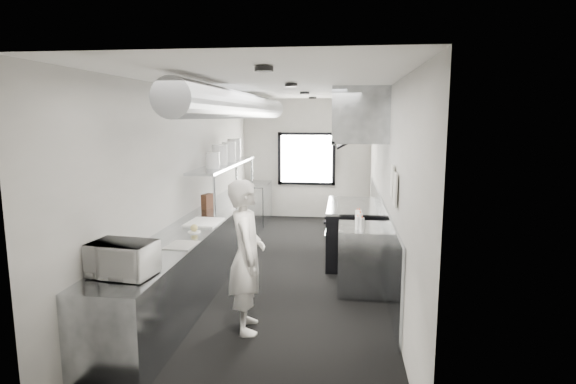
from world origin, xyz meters
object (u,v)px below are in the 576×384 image
(microwave, at_px, (123,259))
(plate_stack_c, at_px, (229,152))
(far_work_table, at_px, (253,203))
(squeeze_bottle_c, at_px, (360,220))
(exhaust_hood, at_px, (359,116))
(deli_tub_a, at_px, (127,256))
(squeeze_bottle_e, at_px, (357,216))
(bottle_station, at_px, (362,259))
(squeeze_bottle_a, at_px, (362,225))
(plate_stack_a, at_px, (213,160))
(plate_stack_d, at_px, (234,149))
(plate_stack_b, at_px, (220,155))
(small_plate, at_px, (194,232))
(prep_counter, at_px, (204,249))
(line_cook, at_px, (247,256))
(cutting_board, at_px, (204,222))
(knife_block, at_px, (207,201))
(squeeze_bottle_d, at_px, (359,217))
(deli_tub_b, at_px, (139,253))
(squeeze_bottle_b, at_px, (358,223))
(pass_shelf, at_px, (225,165))

(microwave, height_order, plate_stack_c, plate_stack_c)
(far_work_table, relative_size, squeeze_bottle_c, 6.13)
(exhaust_hood, relative_size, deli_tub_a, 15.49)
(squeeze_bottle_c, bearing_deg, squeeze_bottle_e, 95.60)
(bottle_station, xyz_separation_m, squeeze_bottle_a, (-0.02, -0.29, 0.54))
(plate_stack_a, xyz_separation_m, plate_stack_d, (-0.03, 1.59, 0.07))
(microwave, relative_size, plate_stack_b, 1.58)
(exhaust_hood, bearing_deg, deli_tub_a, -127.16)
(small_plate, bearing_deg, far_work_table, 91.61)
(prep_counter, bearing_deg, squeeze_bottle_a, -12.26)
(squeeze_bottle_e, bearing_deg, line_cook, -127.10)
(deli_tub_a, distance_m, plate_stack_b, 3.38)
(plate_stack_c, bearing_deg, plate_stack_b, -93.02)
(line_cook, height_order, cutting_board, line_cook)
(exhaust_hood, distance_m, small_plate, 3.26)
(far_work_table, distance_m, knife_block, 2.99)
(far_work_table, bearing_deg, squeeze_bottle_d, -58.74)
(deli_tub_b, height_order, squeeze_bottle_b, squeeze_bottle_b)
(squeeze_bottle_e, bearing_deg, exhaust_hood, 89.14)
(exhaust_hood, distance_m, squeeze_bottle_b, 2.10)
(deli_tub_b, distance_m, plate_stack_d, 4.30)
(exhaust_hood, distance_m, pass_shelf, 2.46)
(pass_shelf, bearing_deg, bottle_station, -35.99)
(plate_stack_d, distance_m, squeeze_bottle_a, 3.73)
(squeeze_bottle_a, height_order, squeeze_bottle_c, squeeze_bottle_c)
(pass_shelf, height_order, plate_stack_b, plate_stack_b)
(bottle_station, height_order, far_work_table, same)
(bottle_station, xyz_separation_m, line_cook, (-1.32, -1.37, 0.40))
(plate_stack_d, relative_size, squeeze_bottle_e, 2.30)
(plate_stack_c, bearing_deg, prep_counter, -88.58)
(far_work_table, bearing_deg, knife_block, -93.20)
(bottle_station, height_order, deli_tub_a, deli_tub_a)
(deli_tub_a, distance_m, knife_block, 2.79)
(deli_tub_b, xyz_separation_m, plate_stack_b, (0.04, 3.18, 0.79))
(bottle_station, bearing_deg, exhaust_hood, 92.18)
(deli_tub_a, xyz_separation_m, squeeze_bottle_e, (2.42, 2.10, 0.03))
(far_work_table, bearing_deg, cutting_board, -88.76)
(deli_tub_a, bearing_deg, squeeze_bottle_d, 39.31)
(cutting_board, bearing_deg, small_plate, -85.84)
(line_cook, bearing_deg, knife_block, 12.56)
(microwave, distance_m, deli_tub_a, 0.50)
(line_cook, distance_m, squeeze_bottle_e, 2.08)
(prep_counter, relative_size, squeeze_bottle_c, 30.64)
(microwave, distance_m, plate_stack_c, 4.32)
(far_work_table, bearing_deg, plate_stack_a, -90.72)
(line_cook, distance_m, deli_tub_a, 1.26)
(deli_tub_a, height_order, small_plate, deli_tub_a)
(deli_tub_a, bearing_deg, plate_stack_a, 86.70)
(exhaust_hood, xyz_separation_m, squeeze_bottle_c, (0.01, -1.44, -1.39))
(plate_stack_b, height_order, squeeze_bottle_c, plate_stack_b)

